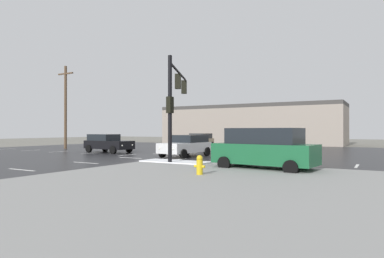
{
  "coord_description": "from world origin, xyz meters",
  "views": [
    {
      "loc": [
        15.18,
        -19.85,
        1.94
      ],
      "look_at": [
        -0.42,
        7.34,
        2.06
      ],
      "focal_mm": 31.04,
      "sensor_mm": 36.0,
      "label": 1
    }
  ],
  "objects_px": {
    "sedan_black": "(107,143)",
    "sedan_tan": "(199,140)",
    "utility_pole_far": "(66,105)",
    "traffic_signal_mast": "(175,94)",
    "suv_green": "(264,148)",
    "sedan_white": "(187,145)",
    "fire_hydrant": "(200,165)"
  },
  "relations": [
    {
      "from": "suv_green",
      "to": "sedan_white",
      "type": "xyz_separation_m",
      "value": [
        -7.5,
        5.37,
        -0.24
      ]
    },
    {
      "from": "sedan_black",
      "to": "utility_pole_far",
      "type": "bearing_deg",
      "value": 168.95
    },
    {
      "from": "sedan_tan",
      "to": "sedan_white",
      "type": "bearing_deg",
      "value": 20.73
    },
    {
      "from": "suv_green",
      "to": "sedan_white",
      "type": "height_order",
      "value": "suv_green"
    },
    {
      "from": "suv_green",
      "to": "sedan_white",
      "type": "relative_size",
      "value": 1.08
    },
    {
      "from": "fire_hydrant",
      "to": "sedan_tan",
      "type": "xyz_separation_m",
      "value": [
        -10.63,
        19.43,
        0.32
      ]
    },
    {
      "from": "suv_green",
      "to": "sedan_tan",
      "type": "height_order",
      "value": "suv_green"
    },
    {
      "from": "sedan_black",
      "to": "sedan_white",
      "type": "bearing_deg",
      "value": 1.61
    },
    {
      "from": "traffic_signal_mast",
      "to": "sedan_tan",
      "type": "height_order",
      "value": "traffic_signal_mast"
    },
    {
      "from": "sedan_black",
      "to": "utility_pole_far",
      "type": "distance_m",
      "value": 9.32
    },
    {
      "from": "suv_green",
      "to": "utility_pole_far",
      "type": "height_order",
      "value": "utility_pole_far"
    },
    {
      "from": "traffic_signal_mast",
      "to": "sedan_black",
      "type": "relative_size",
      "value": 1.28
    },
    {
      "from": "sedan_white",
      "to": "sedan_tan",
      "type": "bearing_deg",
      "value": -151.93
    },
    {
      "from": "suv_green",
      "to": "sedan_tan",
      "type": "relative_size",
      "value": 1.08
    },
    {
      "from": "sedan_tan",
      "to": "utility_pole_far",
      "type": "xyz_separation_m",
      "value": [
        -11.79,
        -7.71,
        3.71
      ]
    },
    {
      "from": "sedan_white",
      "to": "sedan_black",
      "type": "distance_m",
      "value": 8.29
    },
    {
      "from": "sedan_black",
      "to": "sedan_tan",
      "type": "xyz_separation_m",
      "value": [
        3.57,
        10.03,
        0.0
      ]
    },
    {
      "from": "suv_green",
      "to": "utility_pole_far",
      "type": "relative_size",
      "value": 0.57
    },
    {
      "from": "fire_hydrant",
      "to": "sedan_tan",
      "type": "bearing_deg",
      "value": 118.69
    },
    {
      "from": "fire_hydrant",
      "to": "sedan_tan",
      "type": "distance_m",
      "value": 22.15
    },
    {
      "from": "suv_green",
      "to": "sedan_tan",
      "type": "distance_m",
      "value": 20.0
    },
    {
      "from": "sedan_tan",
      "to": "utility_pole_far",
      "type": "bearing_deg",
      "value": -60.26
    },
    {
      "from": "sedan_black",
      "to": "sedan_tan",
      "type": "bearing_deg",
      "value": 75.14
    },
    {
      "from": "fire_hydrant",
      "to": "sedan_white",
      "type": "distance_m",
      "value": 10.74
    },
    {
      "from": "traffic_signal_mast",
      "to": "fire_hydrant",
      "type": "distance_m",
      "value": 7.51
    },
    {
      "from": "sedan_white",
      "to": "traffic_signal_mast",
      "type": "bearing_deg",
      "value": 25.36
    },
    {
      "from": "traffic_signal_mast",
      "to": "sedan_white",
      "type": "bearing_deg",
      "value": -1.77
    },
    {
      "from": "traffic_signal_mast",
      "to": "sedan_black",
      "type": "xyz_separation_m",
      "value": [
        -9.85,
        4.46,
        -3.29
      ]
    },
    {
      "from": "fire_hydrant",
      "to": "utility_pole_far",
      "type": "distance_m",
      "value": 25.62
    },
    {
      "from": "suv_green",
      "to": "fire_hydrant",
      "type": "bearing_deg",
      "value": 72.6
    },
    {
      "from": "sedan_white",
      "to": "sedan_black",
      "type": "xyz_separation_m",
      "value": [
        -8.27,
        0.45,
        0.0
      ]
    },
    {
      "from": "suv_green",
      "to": "sedan_tan",
      "type": "bearing_deg",
      "value": -46.2
    }
  ]
}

